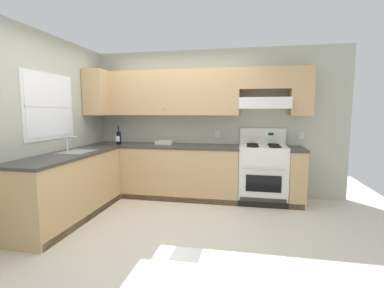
{
  "coord_description": "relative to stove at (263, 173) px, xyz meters",
  "views": [
    {
      "loc": [
        1.13,
        -3.33,
        1.48
      ],
      "look_at": [
        0.34,
        0.7,
        1.0
      ],
      "focal_mm": 25.95,
      "sensor_mm": 36.0,
      "label": 1
    }
  ],
  "objects": [
    {
      "name": "ground_plane",
      "position": [
        -1.41,
        -1.25,
        -0.48
      ],
      "size": [
        7.04,
        7.04,
        0.0
      ],
      "primitive_type": "plane",
      "color": "beige"
    },
    {
      "name": "wall_left",
      "position": [
        -3.0,
        -1.03,
        0.87
      ],
      "size": [
        0.47,
        4.0,
        2.55
      ],
      "color": "#B7BAA3",
      "rests_on": "ground_plane"
    },
    {
      "name": "stove",
      "position": [
        0.0,
        0.0,
        0.0
      ],
      "size": [
        0.76,
        0.62,
        1.2
      ],
      "color": "white",
      "rests_on": "ground_plane"
    },
    {
      "name": "counter_back_run",
      "position": [
        -1.47,
        -0.01,
        -0.03
      ],
      "size": [
        3.6,
        0.65,
        0.91
      ],
      "color": "tan",
      "rests_on": "ground_plane"
    },
    {
      "name": "bowl",
      "position": [
        -1.69,
        0.1,
        0.45
      ],
      "size": [
        0.3,
        0.22,
        0.06
      ],
      "color": "beige",
      "rests_on": "counter_back_run"
    },
    {
      "name": "counter_left_run",
      "position": [
        -2.66,
        -1.25,
        -0.02
      ],
      "size": [
        0.63,
        1.91,
        1.13
      ],
      "color": "tan",
      "rests_on": "ground_plane"
    },
    {
      "name": "wine_bottle",
      "position": [
        -2.46,
        -0.11,
        0.56
      ],
      "size": [
        0.08,
        0.08,
        0.33
      ],
      "color": "black",
      "rests_on": "counter_back_run"
    },
    {
      "name": "wall_back",
      "position": [
        -1.03,
        0.27,
        1.0
      ],
      "size": [
        4.68,
        0.57,
        2.55
      ],
      "color": "#B7BAA3",
      "rests_on": "ground_plane"
    },
    {
      "name": "floor_accent_tile",
      "position": [
        -0.87,
        -1.9,
        -0.48
      ],
      "size": [
        0.3,
        0.3,
        0.01
      ],
      "primitive_type": "cube",
      "color": "slate",
      "rests_on": "ground_plane"
    }
  ]
}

